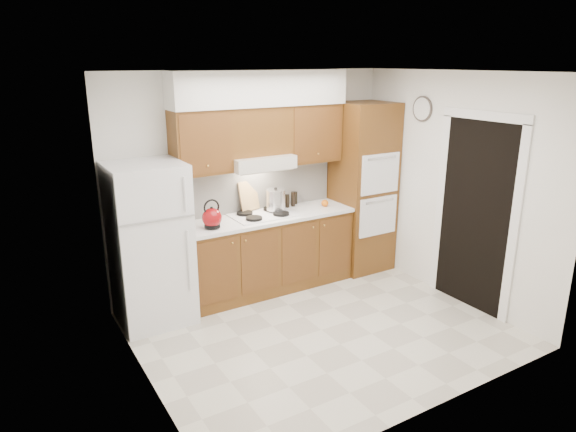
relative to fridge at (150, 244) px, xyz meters
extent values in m
plane|color=beige|center=(1.41, -1.14, -0.86)|extent=(3.60, 3.60, 0.00)
plane|color=white|center=(1.41, -1.14, 1.74)|extent=(3.60, 3.60, 0.00)
cube|color=white|center=(1.41, 0.36, 0.44)|extent=(3.60, 0.02, 2.60)
cube|color=white|center=(-0.40, -1.14, 0.44)|extent=(0.02, 3.00, 2.60)
cube|color=white|center=(3.21, -1.14, 0.44)|extent=(0.02, 3.00, 2.60)
cube|color=white|center=(0.00, 0.00, 0.00)|extent=(0.75, 0.72, 1.72)
cube|color=brown|center=(1.43, 0.06, -0.41)|extent=(2.11, 0.60, 0.90)
cube|color=white|center=(1.43, 0.05, 0.06)|extent=(2.13, 0.62, 0.04)
cube|color=white|center=(1.43, 0.34, 0.36)|extent=(2.11, 0.03, 0.56)
cube|color=brown|center=(2.85, 0.03, 0.24)|extent=(0.70, 0.65, 2.20)
cube|color=brown|center=(0.69, 0.19, 0.99)|extent=(0.63, 0.33, 0.70)
cube|color=brown|center=(2.12, 0.19, 0.99)|extent=(0.73, 0.33, 0.70)
cube|color=silver|center=(1.38, 0.13, 0.71)|extent=(0.75, 0.45, 0.15)
cube|color=brown|center=(1.38, 0.19, 1.06)|extent=(0.75, 0.33, 0.55)
cube|color=silver|center=(1.43, 0.18, 1.54)|extent=(2.13, 0.36, 0.40)
cube|color=white|center=(1.38, 0.07, 0.09)|extent=(0.74, 0.50, 0.01)
cube|color=black|center=(3.19, -1.49, 0.19)|extent=(0.02, 0.90, 2.10)
cylinder|color=#3F3833|center=(3.19, -0.59, 1.29)|extent=(0.02, 0.30, 0.30)
sphere|color=maroon|center=(0.68, -0.06, 0.20)|extent=(0.24, 0.24, 0.22)
cube|color=tan|center=(1.32, 0.30, 0.28)|extent=(0.28, 0.15, 0.35)
cylinder|color=silver|center=(1.59, 0.12, 0.23)|extent=(0.30, 0.30, 0.24)
cylinder|color=black|center=(1.90, 0.24, 0.17)|extent=(0.07, 0.07, 0.19)
cylinder|color=black|center=(1.81, 0.23, 0.16)|extent=(0.06, 0.06, 0.17)
cylinder|color=black|center=(1.98, 0.31, 0.16)|extent=(0.07, 0.07, 0.16)
sphere|color=orange|center=(2.24, 0.03, 0.12)|extent=(0.08, 0.08, 0.08)
sphere|color=orange|center=(2.24, 0.01, 0.12)|extent=(0.09, 0.09, 0.09)
camera|label=1|loc=(-1.37, -5.05, 1.84)|focal=32.00mm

